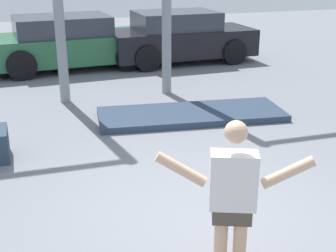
{
  "coord_description": "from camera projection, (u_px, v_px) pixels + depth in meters",
  "views": [
    {
      "loc": [
        -1.8,
        -4.39,
        2.85
      ],
      "look_at": [
        -0.07,
        1.2,
        0.69
      ],
      "focal_mm": 50.0,
      "sensor_mm": 36.0,
      "label": 1
    }
  ],
  "objects": [
    {
      "name": "skateboarder",
      "position": [
        233.0,
        195.0,
        4.13
      ],
      "size": [
        1.33,
        0.59,
        1.54
      ],
      "rotation": [
        0.0,
        0.0,
        -0.37
      ],
      "color": "#DBAD89",
      "rests_on": "ground_plane"
    },
    {
      "name": "manual_pad",
      "position": [
        191.0,
        114.0,
        8.65
      ],
      "size": [
        3.52,
        1.58,
        0.12
      ],
      "primitive_type": "cube",
      "rotation": [
        0.0,
        0.0,
        -0.11
      ],
      "color": "#28384C",
      "rests_on": "ground_plane"
    },
    {
      "name": "parked_car_green",
      "position": [
        68.0,
        42.0,
        12.23
      ],
      "size": [
        4.42,
        2.24,
        1.37
      ],
      "rotation": [
        0.0,
        0.0,
        0.07
      ],
      "color": "#28603D",
      "rests_on": "ground_plane"
    },
    {
      "name": "ground_plane",
      "position": [
        204.0,
        215.0,
        5.42
      ],
      "size": [
        36.0,
        36.0,
        0.0
      ],
      "primitive_type": "plane",
      "color": "slate"
    },
    {
      "name": "parked_car_black",
      "position": [
        180.0,
        37.0,
        12.97
      ],
      "size": [
        4.04,
        1.98,
        1.39
      ],
      "rotation": [
        0.0,
        0.0,
        0.04
      ],
      "color": "black",
      "rests_on": "ground_plane"
    }
  ]
}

